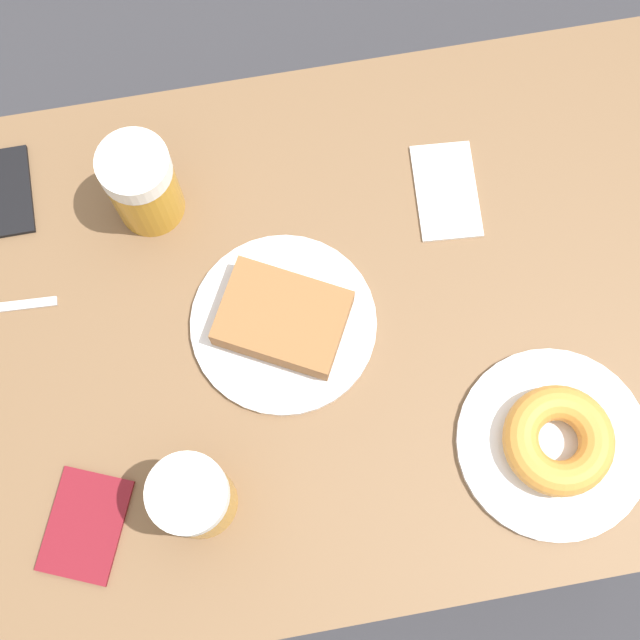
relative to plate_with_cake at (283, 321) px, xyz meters
The scene contains 8 objects.
ground_plane 0.76m from the plate_with_cake, 99.63° to the right, with size 8.00×8.00×0.00m, color #333338.
table 0.10m from the plate_with_cake, 99.63° to the right, with size 0.74×1.06×0.74m.
plate_with_cake is the anchor object (origin of this frame).
plate_with_donut 0.37m from the plate_with_cake, 124.75° to the right, with size 0.24×0.24×0.05m.
beer_mug_left 0.25m from the plate_with_cake, 37.20° to the left, with size 0.09×0.09×0.14m.
beer_mug_center 0.25m from the plate_with_cake, 146.55° to the left, with size 0.09×0.09×0.14m.
napkin_folded 0.28m from the plate_with_cake, 59.46° to the right, with size 0.14×0.09×0.00m.
passport_far_edge 0.34m from the plate_with_cake, 126.79° to the left, with size 0.15×0.13×0.01m.
Camera 1 is at (-0.30, 0.05, 1.84)m, focal length 50.00 mm.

